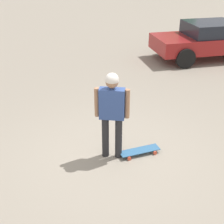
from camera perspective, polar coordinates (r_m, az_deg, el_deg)
name	(u,v)px	position (r m, az deg, el deg)	size (l,w,h in m)	color
ground_plane	(112,156)	(6.46, 0.00, -8.00)	(220.00, 220.00, 0.00)	gray
person	(112,108)	(5.89, 0.00, 0.75)	(0.43, 0.58, 1.80)	#262628
skateboard	(140,151)	(6.50, 5.09, -7.08)	(0.35, 0.87, 0.09)	#336693
car_parked_near	(208,39)	(12.76, 17.07, 12.57)	(2.62, 4.35, 1.39)	maroon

